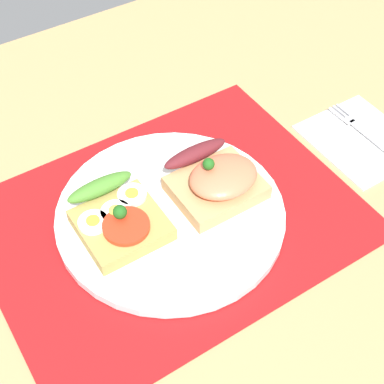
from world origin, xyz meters
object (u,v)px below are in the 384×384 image
(fork, at_px, (365,132))
(plate, at_px, (170,214))
(sandwich_egg_tomato, at_px, (118,218))
(sandwich_salmon, at_px, (217,179))
(napkin, at_px, (361,139))

(fork, bearing_deg, plate, 176.27)
(plate, xyz_separation_m, sandwich_egg_tomato, (-0.06, 0.01, 0.02))
(plate, height_order, sandwich_salmon, sandwich_salmon)
(plate, bearing_deg, fork, -3.73)
(sandwich_egg_tomato, distance_m, fork, 0.36)
(sandwich_egg_tomato, xyz_separation_m, fork, (0.35, -0.03, -0.02))
(sandwich_egg_tomato, xyz_separation_m, napkin, (0.34, -0.04, -0.03))
(sandwich_egg_tomato, xyz_separation_m, sandwich_salmon, (0.12, -0.02, 0.01))
(plate, bearing_deg, sandwich_salmon, -2.62)
(plate, distance_m, napkin, 0.28)
(plate, distance_m, sandwich_salmon, 0.07)
(sandwich_egg_tomato, bearing_deg, sandwich_salmon, -7.46)
(plate, relative_size, sandwich_salmon, 2.65)
(sandwich_salmon, bearing_deg, napkin, -4.93)
(sandwich_salmon, relative_size, napkin, 0.73)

